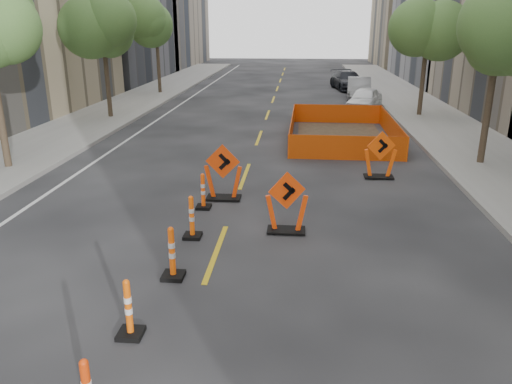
# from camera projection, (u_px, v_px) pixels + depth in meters

# --- Properties ---
(ground_plane) EXTENTS (140.00, 140.00, 0.00)m
(ground_plane) POSITION_uv_depth(u_px,v_px,m) (174.00, 367.00, 7.53)
(ground_plane) COLOR black
(sidewalk_left) EXTENTS (4.00, 90.00, 0.15)m
(sidewalk_left) POSITION_uv_depth(u_px,v_px,m) (23.00, 154.00, 19.57)
(sidewalk_left) COLOR gray
(sidewalk_left) RESTS_ON ground
(sidewalk_right) EXTENTS (4.00, 90.00, 0.15)m
(sidewalk_right) POSITION_uv_depth(u_px,v_px,m) (497.00, 164.00, 18.10)
(sidewalk_right) COLOR gray
(sidewalk_right) RESTS_ON ground
(tree_l_c) EXTENTS (2.80, 2.80, 5.95)m
(tree_l_c) POSITION_uv_depth(u_px,v_px,m) (103.00, 32.00, 25.64)
(tree_l_c) COLOR #382B1E
(tree_l_c) RESTS_ON ground
(tree_l_d) EXTENTS (2.80, 2.80, 5.95)m
(tree_l_d) POSITION_uv_depth(u_px,v_px,m) (156.00, 29.00, 35.08)
(tree_l_d) COLOR #382B1E
(tree_l_d) RESTS_ON ground
(tree_r_b) EXTENTS (2.80, 2.80, 5.95)m
(tree_r_b) POSITION_uv_depth(u_px,v_px,m) (499.00, 36.00, 16.72)
(tree_r_b) COLOR #382B1E
(tree_r_b) RESTS_ON ground
(tree_r_c) EXTENTS (2.80, 2.80, 5.95)m
(tree_r_c) POSITION_uv_depth(u_px,v_px,m) (428.00, 31.00, 26.15)
(tree_r_c) COLOR #382B1E
(tree_r_c) RESTS_ON ground
(channelizer_3) EXTENTS (0.41, 0.41, 1.05)m
(channelizer_3) POSITION_uv_depth(u_px,v_px,m) (128.00, 308.00, 8.13)
(channelizer_3) COLOR #EA5909
(channelizer_3) RESTS_ON ground
(channelizer_4) EXTENTS (0.44, 0.44, 1.12)m
(channelizer_4) POSITION_uv_depth(u_px,v_px,m) (172.00, 253.00, 10.00)
(channelizer_4) COLOR #FF570A
(channelizer_4) RESTS_ON ground
(channelizer_5) EXTENTS (0.42, 0.42, 1.07)m
(channelizer_5) POSITION_uv_depth(u_px,v_px,m) (192.00, 217.00, 11.92)
(channelizer_5) COLOR #FF5B0A
(channelizer_5) RESTS_ON ground
(channelizer_6) EXTENTS (0.40, 0.40, 1.02)m
(channelizer_6) POSITION_uv_depth(u_px,v_px,m) (203.00, 191.00, 13.84)
(channelizer_6) COLOR #FF4E0A
(channelizer_6) RESTS_ON ground
(chevron_sign_left) EXTENTS (1.16, 0.75, 1.67)m
(chevron_sign_left) POSITION_uv_depth(u_px,v_px,m) (223.00, 172.00, 14.46)
(chevron_sign_left) COLOR red
(chevron_sign_left) RESTS_ON ground
(chevron_sign_center) EXTENTS (1.20, 0.96, 1.57)m
(chevron_sign_center) POSITION_uv_depth(u_px,v_px,m) (287.00, 202.00, 12.17)
(chevron_sign_center) COLOR #FF420A
(chevron_sign_center) RESTS_ON ground
(chevron_sign_right) EXTENTS (1.18, 0.85, 1.60)m
(chevron_sign_right) POSITION_uv_depth(u_px,v_px,m) (380.00, 155.00, 16.50)
(chevron_sign_right) COLOR #F14C0A
(chevron_sign_right) RESTS_ON ground
(safety_fence) EXTENTS (4.54, 7.61, 0.94)m
(safety_fence) POSITION_uv_depth(u_px,v_px,m) (341.00, 128.00, 22.34)
(safety_fence) COLOR red
(safety_fence) RESTS_ON ground
(parked_car_near) EXTENTS (2.79, 4.26, 1.35)m
(parked_car_near) POSITION_uv_depth(u_px,v_px,m) (365.00, 99.00, 29.43)
(parked_car_near) COLOR white
(parked_car_near) RESTS_ON ground
(parked_car_mid) EXTENTS (1.90, 4.51, 1.45)m
(parked_car_mid) POSITION_uv_depth(u_px,v_px,m) (359.00, 88.00, 33.90)
(parked_car_mid) COLOR gray
(parked_car_mid) RESTS_ON ground
(parked_car_far) EXTENTS (2.76, 5.15, 1.42)m
(parked_car_far) POSITION_uv_depth(u_px,v_px,m) (348.00, 80.00, 38.88)
(parked_car_far) COLOR black
(parked_car_far) RESTS_ON ground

